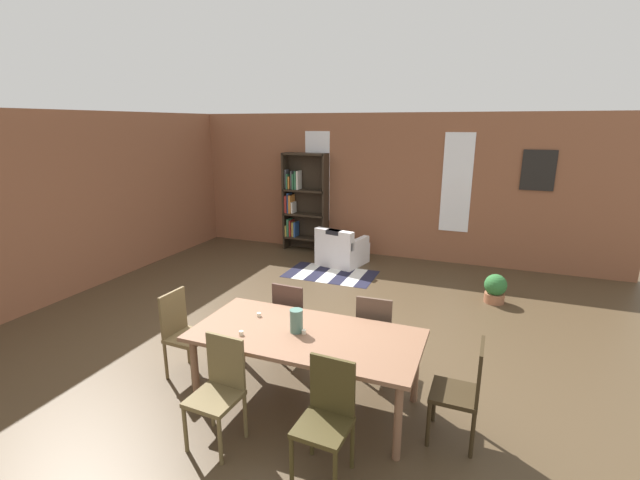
{
  "coord_description": "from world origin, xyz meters",
  "views": [
    {
      "loc": [
        2.07,
        -4.44,
        2.72
      ],
      "look_at": [
        -0.31,
        1.59,
        0.98
      ],
      "focal_mm": 24.57,
      "sensor_mm": 36.0,
      "label": 1
    }
  ],
  "objects_px": {
    "dining_chair_near_right": "(327,415)",
    "armchair_white": "(341,251)",
    "dining_chair_far_right": "(375,332)",
    "bookshelf_tall": "(302,202)",
    "dining_chair_head_left": "(183,331)",
    "dining_chair_far_left": "(292,318)",
    "vase_on_table": "(296,321)",
    "dining_chair_near_left": "(219,388)",
    "dining_table": "(306,340)",
    "dining_chair_head_right": "(464,389)",
    "potted_plant_by_shelf": "(495,288)"
  },
  "relations": [
    {
      "from": "dining_chair_near_right",
      "to": "armchair_white",
      "type": "bearing_deg",
      "value": 107.54
    },
    {
      "from": "dining_chair_far_right",
      "to": "bookshelf_tall",
      "type": "bearing_deg",
      "value": 122.73
    },
    {
      "from": "dining_chair_head_left",
      "to": "dining_chair_far_right",
      "type": "xyz_separation_m",
      "value": [
        1.97,
        0.75,
        0.0
      ]
    },
    {
      "from": "dining_chair_far_left",
      "to": "armchair_white",
      "type": "distance_m",
      "value": 3.66
    },
    {
      "from": "dining_chair_near_right",
      "to": "bookshelf_tall",
      "type": "relative_size",
      "value": 0.45
    },
    {
      "from": "vase_on_table",
      "to": "dining_chair_near_right",
      "type": "relative_size",
      "value": 0.24
    },
    {
      "from": "dining_chair_near_left",
      "to": "bookshelf_tall",
      "type": "xyz_separation_m",
      "value": [
        -1.78,
        5.81,
        0.55
      ]
    },
    {
      "from": "dining_table",
      "to": "dining_chair_head_left",
      "type": "distance_m",
      "value": 1.48
    },
    {
      "from": "dining_chair_head_left",
      "to": "bookshelf_tall",
      "type": "height_order",
      "value": "bookshelf_tall"
    },
    {
      "from": "dining_chair_head_right",
      "to": "armchair_white",
      "type": "relative_size",
      "value": 1.0
    },
    {
      "from": "vase_on_table",
      "to": "bookshelf_tall",
      "type": "relative_size",
      "value": 0.11
    },
    {
      "from": "dining_chair_far_left",
      "to": "dining_chair_head_right",
      "type": "relative_size",
      "value": 1.0
    },
    {
      "from": "dining_chair_near_right",
      "to": "potted_plant_by_shelf",
      "type": "bearing_deg",
      "value": 73.51
    },
    {
      "from": "potted_plant_by_shelf",
      "to": "dining_chair_near_right",
      "type": "bearing_deg",
      "value": -106.49
    },
    {
      "from": "dining_table",
      "to": "dining_chair_near_right",
      "type": "relative_size",
      "value": 2.31
    },
    {
      "from": "dining_chair_near_left",
      "to": "bookshelf_tall",
      "type": "relative_size",
      "value": 0.45
    },
    {
      "from": "dining_chair_far_left",
      "to": "vase_on_table",
      "type": "bearing_deg",
      "value": -61.96
    },
    {
      "from": "dining_chair_head_right",
      "to": "armchair_white",
      "type": "xyz_separation_m",
      "value": [
        -2.59,
        4.35,
        -0.23
      ]
    },
    {
      "from": "dining_chair_near_left",
      "to": "dining_chair_far_right",
      "type": "bearing_deg",
      "value": 56.65
    },
    {
      "from": "dining_chair_head_left",
      "to": "dining_chair_head_right",
      "type": "relative_size",
      "value": 1.0
    },
    {
      "from": "dining_chair_head_left",
      "to": "dining_chair_near_left",
      "type": "distance_m",
      "value": 1.24
    },
    {
      "from": "dining_chair_far_left",
      "to": "dining_chair_near_right",
      "type": "relative_size",
      "value": 1.0
    },
    {
      "from": "potted_plant_by_shelf",
      "to": "dining_chair_far_left",
      "type": "bearing_deg",
      "value": -129.96
    },
    {
      "from": "dining_chair_head_left",
      "to": "dining_chair_far_right",
      "type": "distance_m",
      "value": 2.11
    },
    {
      "from": "dining_chair_near_left",
      "to": "dining_chair_near_right",
      "type": "distance_m",
      "value": 0.99
    },
    {
      "from": "dining_chair_head_left",
      "to": "dining_chair_far_right",
      "type": "bearing_deg",
      "value": 20.78
    },
    {
      "from": "dining_chair_head_right",
      "to": "potted_plant_by_shelf",
      "type": "bearing_deg",
      "value": 85.68
    },
    {
      "from": "dining_chair_near_right",
      "to": "armchair_white",
      "type": "xyz_separation_m",
      "value": [
        -1.61,
        5.1,
        -0.23
      ]
    },
    {
      "from": "dining_chair_head_left",
      "to": "dining_chair_far_left",
      "type": "distance_m",
      "value": 1.23
    },
    {
      "from": "dining_chair_far_right",
      "to": "dining_chair_head_right",
      "type": "bearing_deg",
      "value": -37.65
    },
    {
      "from": "bookshelf_tall",
      "to": "dining_chair_near_left",
      "type": "bearing_deg",
      "value": -72.98
    },
    {
      "from": "dining_chair_near_left",
      "to": "dining_chair_head_right",
      "type": "xyz_separation_m",
      "value": [
        1.96,
        0.75,
        0.0
      ]
    },
    {
      "from": "dining_chair_near_left",
      "to": "vase_on_table",
      "type": "bearing_deg",
      "value": 62.36
    },
    {
      "from": "dining_table",
      "to": "vase_on_table",
      "type": "height_order",
      "value": "vase_on_table"
    },
    {
      "from": "vase_on_table",
      "to": "dining_chair_near_left",
      "type": "bearing_deg",
      "value": -117.64
    },
    {
      "from": "dining_chair_near_left",
      "to": "armchair_white",
      "type": "xyz_separation_m",
      "value": [
        -0.62,
        5.1,
        -0.23
      ]
    },
    {
      "from": "vase_on_table",
      "to": "dining_chair_far_left",
      "type": "distance_m",
      "value": 0.92
    },
    {
      "from": "potted_plant_by_shelf",
      "to": "bookshelf_tall",
      "type": "bearing_deg",
      "value": 157.63
    },
    {
      "from": "dining_table",
      "to": "dining_chair_near_left",
      "type": "relative_size",
      "value": 2.31
    },
    {
      "from": "vase_on_table",
      "to": "dining_chair_far_right",
      "type": "bearing_deg",
      "value": 51.61
    },
    {
      "from": "dining_table",
      "to": "potted_plant_by_shelf",
      "type": "xyz_separation_m",
      "value": [
        1.73,
        3.41,
        -0.46
      ]
    },
    {
      "from": "armchair_white",
      "to": "potted_plant_by_shelf",
      "type": "distance_m",
      "value": 2.99
    },
    {
      "from": "dining_chair_head_left",
      "to": "armchair_white",
      "type": "relative_size",
      "value": 1.0
    },
    {
      "from": "dining_chair_near_left",
      "to": "dining_chair_head_right",
      "type": "bearing_deg",
      "value": 20.91
    },
    {
      "from": "dining_chair_far_left",
      "to": "potted_plant_by_shelf",
      "type": "height_order",
      "value": "dining_chair_far_left"
    },
    {
      "from": "dining_chair_near_left",
      "to": "dining_chair_head_left",
      "type": "bearing_deg",
      "value": 142.46
    },
    {
      "from": "dining_chair_far_left",
      "to": "potted_plant_by_shelf",
      "type": "bearing_deg",
      "value": 50.04
    },
    {
      "from": "vase_on_table",
      "to": "dining_chair_head_left",
      "type": "distance_m",
      "value": 1.42
    },
    {
      "from": "dining_chair_head_left",
      "to": "dining_chair_near_left",
      "type": "relative_size",
      "value": 1.0
    },
    {
      "from": "dining_chair_far_right",
      "to": "potted_plant_by_shelf",
      "type": "bearing_deg",
      "value": 65.13
    }
  ]
}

